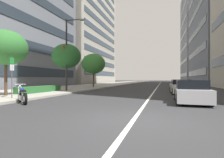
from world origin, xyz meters
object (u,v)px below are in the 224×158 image
street_tree_mid_sidewalk (6,48)px  street_tree_far_plaza (93,64)px  car_following_behind (191,92)px  parking_sign_by_curb (12,72)px  motorcycle_second_in_row (22,96)px  car_mid_block_traffic (181,87)px  street_lamp_with_banners (69,48)px  street_tree_near_plaza_corner (66,56)px

street_tree_mid_sidewalk → street_tree_far_plaza: (15.35, -1.05, -0.01)m
car_following_behind → parking_sign_by_curb: bearing=102.2°
motorcycle_second_in_row → car_following_behind: size_ratio=0.41×
car_mid_block_traffic → motorcycle_second_in_row: bearing=134.2°
street_lamp_with_banners → street_tree_mid_sidewalk: size_ratio=1.52×
motorcycle_second_in_row → street_tree_near_plaza_corner: 10.38m
car_mid_block_traffic → parking_sign_by_curb: bearing=126.2°
car_following_behind → street_lamp_with_banners: (5.45, 11.30, 4.12)m
parking_sign_by_curb → street_lamp_with_banners: street_lamp_with_banners is taller
parking_sign_by_curb → street_lamp_with_banners: 8.07m
street_tree_mid_sidewalk → car_mid_block_traffic: bearing=-60.8°
car_following_behind → street_tree_near_plaza_corner: size_ratio=0.85×
car_mid_block_traffic → street_tree_mid_sidewalk: bearing=117.7°
street_tree_far_plaza → motorcycle_second_in_row: bearing=-171.5°
street_lamp_with_banners → street_tree_near_plaza_corner: size_ratio=1.46×
car_following_behind → street_tree_far_plaza: size_ratio=0.85×
parking_sign_by_curb → street_tree_mid_sidewalk: (1.34, 1.93, 1.95)m
street_tree_near_plaza_corner → street_tree_mid_sidewalk: bearing=171.0°
street_lamp_with_banners → street_tree_far_plaza: (9.15, 0.88, -0.94)m
motorcycle_second_in_row → car_following_behind: bearing=-124.5°
car_following_behind → street_tree_far_plaza: 19.28m
street_tree_near_plaza_corner → street_tree_far_plaza: street_tree_far_plaza is taller
car_mid_block_traffic → street_tree_near_plaza_corner: 12.57m
motorcycle_second_in_row → street_lamp_with_banners: bearing=-40.9°
street_tree_near_plaza_corner → street_tree_far_plaza: size_ratio=1.00×
motorcycle_second_in_row → street_tree_near_plaza_corner: size_ratio=0.35×
parking_sign_by_curb → street_lamp_with_banners: bearing=0.0°
parking_sign_by_curb → car_following_behind: bearing=-79.5°
street_tree_far_plaza → street_lamp_with_banners: bearing=-174.5°
motorcycle_second_in_row → street_tree_near_plaza_corner: (9.40, 2.59, 3.55)m
motorcycle_second_in_row → car_mid_block_traffic: car_mid_block_traffic is taller
street_tree_far_plaza → street_tree_mid_sidewalk: bearing=176.1°
motorcycle_second_in_row → street_tree_far_plaza: bearing=-44.1°
parking_sign_by_curb → street_tree_mid_sidewalk: street_tree_mid_sidewalk is taller
car_mid_block_traffic → street_tree_far_plaza: size_ratio=0.88×
car_following_behind → street_tree_far_plaza: street_tree_far_plaza is taller
street_tree_mid_sidewalk → street_lamp_with_banners: bearing=-17.3°
parking_sign_by_curb → car_mid_block_traffic: bearing=-52.3°
car_following_behind → street_tree_near_plaza_corner: bearing=64.3°
motorcycle_second_in_row → car_following_behind: car_following_behind is taller
car_following_behind → street_tree_near_plaza_corner: (6.29, 12.11, 3.35)m
street_lamp_with_banners → street_tree_far_plaza: size_ratio=1.46×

